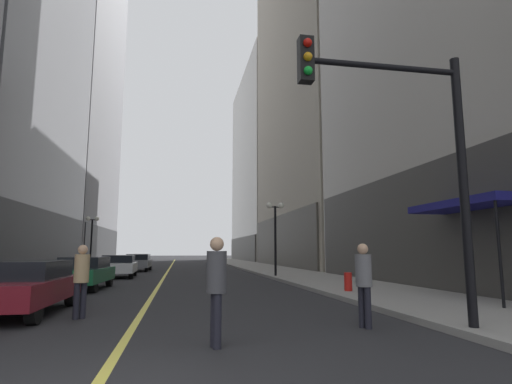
# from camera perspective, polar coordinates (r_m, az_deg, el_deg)

# --- Properties ---
(ground_plane) EXTENTS (200.00, 200.00, 0.00)m
(ground_plane) POSITION_cam_1_polar(r_m,az_deg,el_deg) (39.49, -11.95, -10.33)
(ground_plane) COLOR #262628
(sidewalk_left) EXTENTS (4.50, 78.00, 0.15)m
(sidewalk_left) POSITION_cam_1_polar(r_m,az_deg,el_deg) (40.53, -23.85, -9.65)
(sidewalk_left) COLOR gray
(sidewalk_left) RESTS_ON ground
(sidewalk_right) EXTENTS (4.50, 78.00, 0.15)m
(sidewalk_right) POSITION_cam_1_polar(r_m,az_deg,el_deg) (40.15, 0.10, -10.36)
(sidewalk_right) COLOR gray
(sidewalk_right) RESTS_ON ground
(lane_centre_stripe) EXTENTS (0.16, 70.00, 0.01)m
(lane_centre_stripe) POSITION_cam_1_polar(r_m,az_deg,el_deg) (39.49, -11.95, -10.32)
(lane_centre_stripe) COLOR #E5D64C
(lane_centre_stripe) RESTS_ON ground
(building_left_far) EXTENTS (12.73, 26.00, 54.55)m
(building_left_far) POSITION_cam_1_polar(r_m,az_deg,el_deg) (71.57, -24.68, 13.53)
(building_left_far) COLOR gray
(building_left_far) RESTS_ON ground
(building_right_far) EXTENTS (12.13, 26.00, 30.73)m
(building_right_far) POSITION_cam_1_polar(r_m,az_deg,el_deg) (67.70, 3.08, 3.49)
(building_right_far) COLOR #A8A399
(building_right_far) RESTS_ON ground
(storefront_awning_right) EXTENTS (1.60, 4.18, 3.12)m
(storefront_awning_right) POSITION_cam_1_polar(r_m,az_deg,el_deg) (14.28, 27.51, -1.64)
(storefront_awning_right) COLOR navy
(storefront_awning_right) RESTS_ON ground
(car_maroon) EXTENTS (1.82, 4.39, 1.32)m
(car_maroon) POSITION_cam_1_polar(r_m,az_deg,el_deg) (12.01, -29.71, -11.25)
(car_maroon) COLOR maroon
(car_maroon) RESTS_ON ground
(car_green) EXTENTS (1.88, 4.28, 1.32)m
(car_green) POSITION_cam_1_polar(r_m,az_deg,el_deg) (18.57, -22.91, -10.23)
(car_green) COLOR #196038
(car_green) RESTS_ON ground
(car_white) EXTENTS (2.08, 4.23, 1.32)m
(car_white) POSITION_cam_1_polar(r_m,az_deg,el_deg) (26.15, -18.63, -9.67)
(car_white) COLOR silver
(car_white) RESTS_ON ground
(car_grey) EXTENTS (1.89, 4.38, 1.32)m
(car_grey) POSITION_cam_1_polar(r_m,az_deg,el_deg) (34.00, -16.13, -9.34)
(car_grey) COLOR slate
(car_grey) RESTS_ON ground
(pedestrian_with_orange_bag) EXTENTS (0.40, 0.40, 1.81)m
(pedestrian_with_orange_bag) POSITION_cam_1_polar(r_m,az_deg,el_deg) (7.03, -5.56, -12.37)
(pedestrian_with_orange_bag) COLOR black
(pedestrian_with_orange_bag) RESTS_ON ground
(pedestrian_in_tan_trench) EXTENTS (0.47, 0.47, 1.72)m
(pedestrian_in_tan_trench) POSITION_cam_1_polar(r_m,az_deg,el_deg) (10.69, -23.22, -10.64)
(pedestrian_in_tan_trench) COLOR black
(pedestrian_in_tan_trench) RESTS_ON ground
(pedestrian_in_grey_suit) EXTENTS (0.45, 0.45, 1.73)m
(pedestrian_in_grey_suit) POSITION_cam_1_polar(r_m,az_deg,el_deg) (8.98, 14.83, -11.57)
(pedestrian_in_grey_suit) COLOR black
(pedestrian_in_grey_suit) RESTS_ON ground
(traffic_light_near_right) EXTENTS (3.43, 0.35, 5.65)m
(traffic_light_near_right) POSITION_cam_1_polar(r_m,az_deg,el_deg) (8.61, 21.04, 6.91)
(traffic_light_near_right) COLOR black
(traffic_light_near_right) RESTS_ON ground
(street_lamp_left_far) EXTENTS (1.06, 0.36, 4.43)m
(street_lamp_left_far) POSITION_cam_1_polar(r_m,az_deg,el_deg) (36.84, -21.96, -5.01)
(street_lamp_left_far) COLOR black
(street_lamp_left_far) RESTS_ON ground
(street_lamp_right_mid) EXTENTS (1.06, 0.36, 4.43)m
(street_lamp_right_mid) POSITION_cam_1_polar(r_m,az_deg,el_deg) (24.16, 2.70, -4.22)
(street_lamp_right_mid) COLOR black
(street_lamp_right_mid) RESTS_ON ground
(fire_hydrant_right) EXTENTS (0.28, 0.28, 0.80)m
(fire_hydrant_right) POSITION_cam_1_polar(r_m,az_deg,el_deg) (15.38, 12.76, -12.41)
(fire_hydrant_right) COLOR red
(fire_hydrant_right) RESTS_ON ground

